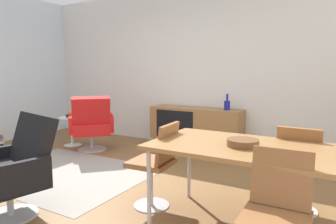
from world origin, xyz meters
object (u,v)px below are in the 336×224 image
Objects in this scene: sideboard at (195,124)px; side_table_round at (72,128)px; dining_table at (247,151)px; dining_chair_back_right at (300,166)px; vase_cobalt at (227,105)px; wooden_bowl_on_table at (243,143)px; dining_chair_near_window at (157,161)px; dining_chair_front_right at (277,214)px; fruit_bowl at (71,115)px; lounge_chair_red at (91,124)px; armchair_black_shell at (15,166)px.

side_table_round is (-2.07, -0.86, -0.12)m from sideboard.
dining_table is 1.87× the size of dining_chair_back_right.
vase_cobalt is 2.50m from wooden_bowl_on_table.
vase_cobalt is 2.48m from dining_table.
sideboard is 2.36m from dining_chair_near_window.
dining_table is 1.87× the size of dining_chair_near_window.
dining_chair_front_right is 4.40m from fruit_bowl.
lounge_chair_red is (-2.99, 1.30, -0.23)m from dining_table.
wooden_bowl_on_table is at bearing -24.30° from lounge_chair_red.
sideboard is 1.69× the size of lounge_chair_red.
armchair_black_shell is (-0.99, -3.06, -0.34)m from vase_cobalt.
fruit_bowl is (-1.63, 2.19, 0.09)m from armchair_black_shell.
dining_table is at bearing -0.27° from dining_chair_near_window.
dining_chair_near_window is 1.36m from dining_chair_back_right.
dining_chair_near_window is 0.90× the size of lounge_chair_red.
fruit_bowl is (-2.70, 1.41, 0.09)m from dining_chair_near_window.
dining_table is 2.12m from armchair_black_shell.
vase_cobalt reaches higher than armchair_black_shell.
dining_chair_front_right is 4.40m from side_table_round.
side_table_round is (-3.93, 0.86, -0.15)m from dining_chair_back_right.
dining_chair_back_right is at bearing -52.68° from vase_cobalt.
dining_chair_back_right is at bearing 90.04° from dining_chair_front_right.
lounge_chair_red is at bearing 148.38° from dining_chair_near_window.
dining_table is at bearing -56.31° from sideboard.
sideboard is 3.40m from dining_chair_front_right.
fruit_bowl is at bearing 169.00° from lounge_chair_red.
sideboard is 3.09m from armchair_black_shell.
sideboard is at bearing 123.36° from dining_chair_front_right.
dining_table is at bearing -21.54° from side_table_round.
sideboard is 1.87× the size of dining_chair_near_window.
sideboard is 1.00× the size of dining_table.
lounge_chair_red is at bearing 167.50° from dining_chair_back_right.
lounge_chair_red is (-2.97, 1.34, -0.30)m from wooden_bowl_on_table.
dining_chair_back_right is at bearing 24.15° from dining_chair_near_window.
dining_chair_front_right is at bearing -26.64° from fruit_bowl.
sideboard is at bearing 22.70° from fruit_bowl.
armchair_black_shell is (-2.30, -0.22, -0.00)m from dining_chair_front_right.
side_table_round is at bearing 152.38° from dining_chair_near_window.
sideboard is at bearing 137.35° from dining_chair_back_right.
dining_chair_front_right is (1.87, -2.84, 0.03)m from sideboard.
armchair_black_shell is at bearing -149.84° from dining_chair_back_right.
dining_table is at bearing -67.08° from vase_cobalt.
armchair_black_shell is 4.73× the size of fruit_bowl.
armchair_black_shell reaches higher than dining_chair_front_right.
vase_cobalt is at bearing 112.92° from dining_table.
wooden_bowl_on_table is 0.50× the size of side_table_round.
lounge_chair_red is 1.82× the size of side_table_round.
fruit_bowl is (-3.59, 1.41, -0.14)m from dining_table.
dining_chair_near_window is 3.05m from side_table_round.
dining_table is 3.27m from lounge_chair_red.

